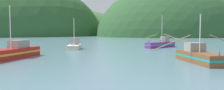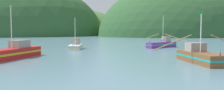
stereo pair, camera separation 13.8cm
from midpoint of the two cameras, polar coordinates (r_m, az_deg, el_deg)
name	(u,v)px [view 2 (the right image)]	position (r m, az deg, el deg)	size (l,w,h in m)	color
hill_mid_right	(4,35)	(210.03, -26.45, 2.26)	(169.39, 135.51, 99.05)	#2D562D
hill_far_left	(70,35)	(215.13, -10.87, 2.61)	(108.64, 86.91, 50.81)	#47703D
hill_far_center	(171,35)	(195.24, 15.24, 2.44)	(118.75, 95.00, 97.30)	#516B38
hill_mid_left	(166,36)	(159.71, 13.88, 2.20)	(97.14, 77.71, 71.72)	#2D562D
fishing_boat_red	(12,52)	(33.84, -24.56, -1.78)	(4.99, 10.93, 7.49)	red
fishing_boat_brown	(199,56)	(29.01, 21.95, -2.72)	(12.14, 8.57, 5.98)	brown
fishing_boat_white	(75,46)	(47.89, -9.70, -0.25)	(2.65, 6.81, 6.84)	white
fishing_boat_purple	(161,44)	(52.76, 12.86, 0.27)	(8.55, 9.62, 7.78)	#6B2D84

